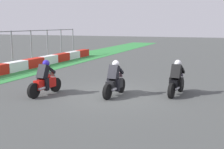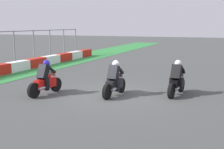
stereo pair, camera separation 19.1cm
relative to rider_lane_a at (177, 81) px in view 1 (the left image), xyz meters
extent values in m
plane|color=#424544|center=(-1.00, 2.55, -0.62)|extent=(120.00, 120.00, 0.00)
cube|color=white|center=(2.77, 10.73, -0.30)|extent=(1.85, 0.60, 0.64)
cube|color=red|center=(4.66, 10.73, -0.30)|extent=(1.85, 0.60, 0.64)
cube|color=white|center=(6.55, 10.73, -0.30)|extent=(1.85, 0.60, 0.64)
cube|color=red|center=(8.44, 10.73, -0.30)|extent=(1.85, 0.60, 0.64)
cube|color=white|center=(10.33, 10.73, -0.30)|extent=(1.85, 0.60, 0.64)
cube|color=red|center=(12.22, 10.73, -0.30)|extent=(1.85, 0.60, 0.64)
cylinder|color=slate|center=(4.72, 12.57, 0.66)|extent=(0.10, 0.10, 2.56)
cylinder|color=slate|center=(7.00, 12.57, 0.66)|extent=(0.10, 0.10, 2.56)
cylinder|color=slate|center=(9.29, 12.57, 0.66)|extent=(0.10, 0.10, 2.56)
cylinder|color=slate|center=(11.58, 12.57, 0.66)|extent=(0.10, 0.10, 2.56)
cylinder|color=slate|center=(13.87, 12.57, 0.66)|extent=(0.10, 0.10, 2.56)
cylinder|color=black|center=(0.70, -0.09, -0.30)|extent=(0.65, 0.22, 0.64)
cylinder|color=black|center=(-0.69, 0.09, -0.30)|extent=(0.65, 0.22, 0.64)
cube|color=black|center=(0.00, 0.00, -0.12)|extent=(1.13, 0.46, 0.40)
ellipsoid|color=black|center=(0.10, -0.01, 0.18)|extent=(0.51, 0.36, 0.24)
cube|color=red|center=(-0.50, 0.07, -0.10)|extent=(0.08, 0.17, 0.08)
cylinder|color=#A5A5AD|center=(-0.36, -0.11, -0.25)|extent=(0.43, 0.15, 0.10)
cube|color=black|center=(-0.10, 0.01, 0.40)|extent=(0.53, 0.46, 0.66)
sphere|color=silver|center=(0.12, -0.01, 0.74)|extent=(0.34, 0.34, 0.30)
cube|color=slate|center=(0.50, -0.06, 0.22)|extent=(0.19, 0.28, 0.23)
cube|color=black|center=(-0.09, 0.21, -0.12)|extent=(0.20, 0.16, 0.52)
cube|color=black|center=(-0.14, -0.18, -0.12)|extent=(0.20, 0.16, 0.52)
cube|color=black|center=(0.30, 0.14, 0.42)|extent=(0.39, 0.15, 0.31)
cube|color=black|center=(0.26, -0.21, 0.42)|extent=(0.39, 0.15, 0.31)
cylinder|color=black|center=(-0.42, 2.38, -0.30)|extent=(0.65, 0.18, 0.64)
cylinder|color=black|center=(-1.82, 2.47, -0.30)|extent=(0.65, 0.18, 0.64)
cube|color=black|center=(-1.12, 2.43, -0.12)|extent=(1.12, 0.39, 0.40)
ellipsoid|color=black|center=(-1.02, 2.42, 0.18)|extent=(0.50, 0.33, 0.24)
cube|color=red|center=(-1.63, 2.46, -0.10)|extent=(0.07, 0.16, 0.08)
cylinder|color=#A5A5AD|center=(-1.48, 2.29, -0.25)|extent=(0.43, 0.13, 0.10)
cube|color=black|center=(-1.22, 2.43, 0.40)|extent=(0.51, 0.43, 0.66)
sphere|color=silver|center=(-1.00, 2.42, 0.74)|extent=(0.32, 0.32, 0.30)
cube|color=#775864|center=(-0.62, 2.39, 0.22)|extent=(0.17, 0.27, 0.23)
cube|color=black|center=(-1.23, 2.63, -0.12)|extent=(0.19, 0.15, 0.52)
cube|color=black|center=(-1.26, 2.23, -0.12)|extent=(0.19, 0.15, 0.52)
cube|color=black|center=(-0.83, 2.59, 0.42)|extent=(0.39, 0.13, 0.31)
cube|color=black|center=(-0.86, 2.23, 0.42)|extent=(0.39, 0.13, 0.31)
cylinder|color=black|center=(-1.35, 5.19, -0.30)|extent=(0.65, 0.22, 0.64)
cylinder|color=black|center=(-2.74, 5.37, -0.30)|extent=(0.65, 0.22, 0.64)
cube|color=#B31510|center=(-2.05, 5.28, -0.12)|extent=(1.13, 0.46, 0.40)
ellipsoid|color=#B31510|center=(-1.95, 5.27, 0.18)|extent=(0.51, 0.36, 0.24)
cube|color=red|center=(-2.55, 5.34, -0.10)|extent=(0.08, 0.17, 0.08)
cylinder|color=#A5A5AD|center=(-2.41, 5.16, -0.25)|extent=(0.43, 0.15, 0.10)
cube|color=black|center=(-2.15, 5.29, 0.40)|extent=(0.53, 0.46, 0.66)
sphere|color=#2F23B7|center=(-1.93, 5.26, 0.74)|extent=(0.34, 0.34, 0.30)
cube|color=slate|center=(-1.55, 5.22, 0.22)|extent=(0.19, 0.28, 0.23)
cube|color=black|center=(-2.14, 5.49, -0.12)|extent=(0.20, 0.16, 0.52)
cube|color=black|center=(-2.19, 5.10, -0.12)|extent=(0.20, 0.16, 0.52)
cube|color=black|center=(-1.75, 5.42, 0.42)|extent=(0.39, 0.15, 0.31)
cube|color=black|center=(-1.79, 5.06, 0.42)|extent=(0.39, 0.15, 0.31)
camera|label=1|loc=(-12.64, -1.91, 2.39)|focal=47.49mm
camera|label=2|loc=(-12.57, -2.09, 2.39)|focal=47.49mm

